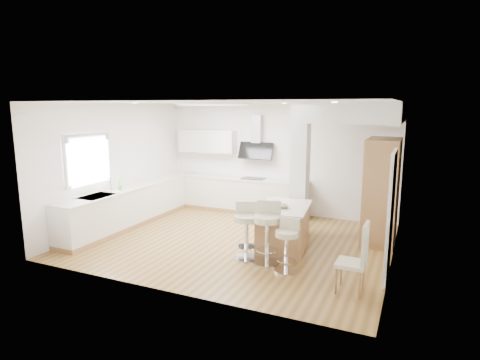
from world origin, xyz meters
The scene contains 18 objects.
ground centered at (0.00, 0.00, 0.00)m, with size 6.00×6.00×0.00m, color olive.
ceiling centered at (0.00, 0.00, 0.00)m, with size 6.00×5.00×0.02m, color white.
wall_back centered at (0.00, 2.50, 1.40)m, with size 6.00×0.04×2.80m, color white.
wall_left centered at (-3.00, 0.00, 1.40)m, with size 0.04×5.00×2.80m, color white.
wall_right centered at (3.00, 0.00, 1.40)m, with size 0.04×5.00×2.80m, color white.
skylight centered at (-0.79, 0.60, 2.77)m, with size 4.10×2.10×0.06m.
window_left centered at (-2.96, -0.90, 1.69)m, with size 0.06×1.28×1.07m.
doorway_right centered at (2.97, -0.60, 1.00)m, with size 0.05×1.00×2.10m.
counter_left centered at (-2.70, 0.23, 0.46)m, with size 0.63×4.50×1.35m.
counter_back centered at (-0.91, 2.22, 0.70)m, with size 3.62×0.63×2.50m.
pillar centered at (1.05, 0.95, 1.40)m, with size 0.35×0.35×2.80m.
soffit centered at (2.10, 1.40, 2.60)m, with size 1.78×2.20×0.40m.
oven_column centered at (2.68, 1.23, 1.05)m, with size 0.63×1.21×2.10m.
peninsula centered at (1.03, 0.00, 0.42)m, with size 1.08×1.48×0.90m.
bar_stool_a centered at (0.59, -0.80, 0.58)m, with size 0.61×0.61×1.03m.
bar_stool_b centered at (1.00, -0.84, 0.62)m, with size 0.58×0.58×1.10m.
bar_stool_c centered at (1.42, -1.05, 0.50)m, with size 0.41×0.41×0.89m.
dining_chair centered at (2.61, -1.40, 0.58)m, with size 0.43×0.43×1.08m.
Camera 1 is at (3.30, -7.15, 2.72)m, focal length 30.00 mm.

